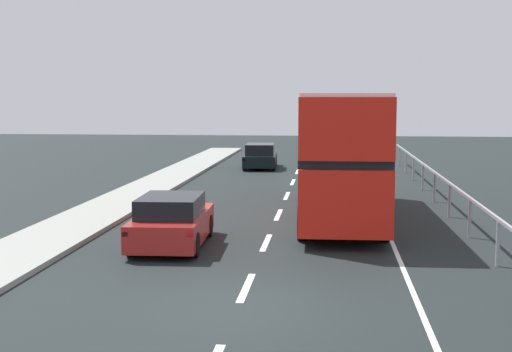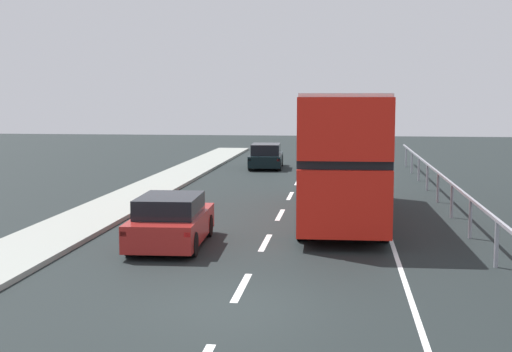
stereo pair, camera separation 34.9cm
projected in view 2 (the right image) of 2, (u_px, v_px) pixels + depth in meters
ground_plane at (233, 307)px, 13.92m from camera, size 73.96×120.00×0.10m
lane_paint_markings at (341, 226)px, 22.25m from camera, size 3.65×46.00×0.01m
bridge_side_railing at (461, 197)px, 21.99m from camera, size 0.10×42.00×1.18m
double_decker_bus_red at (341, 152)px, 23.59m from camera, size 2.76×11.00×4.15m
hatchback_car_near at (171, 221)px, 19.27m from camera, size 1.97×4.16×1.41m
sedan_car_ahead at (266, 157)px, 40.14m from camera, size 1.98×4.25×1.40m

